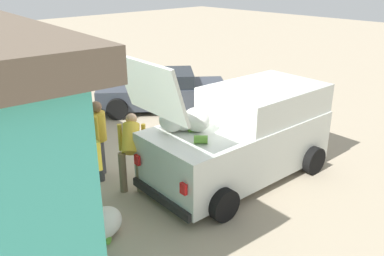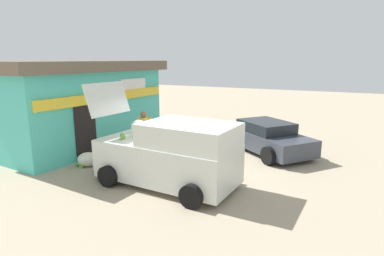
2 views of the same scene
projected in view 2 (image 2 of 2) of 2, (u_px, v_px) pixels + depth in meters
ground_plane at (178, 170)px, 10.54m from camera, size 60.00×60.00×0.00m
storefront_bar at (78, 103)px, 13.16m from camera, size 7.36×4.63×3.51m
delivery_van at (171, 154)px, 9.09m from camera, size 2.36×4.48×2.88m
parked_sedan at (265, 137)px, 12.53m from camera, size 3.84×4.23×1.22m
vendor_standing at (144, 130)px, 11.82m from camera, size 0.48×0.48×1.72m
customer_bending at (136, 138)px, 11.02m from camera, size 0.71×0.70×1.51m
unloaded_banana_pile at (88, 160)px, 10.87m from camera, size 0.90×0.91×0.48m
paint_bucket at (153, 136)px, 14.36m from camera, size 0.26×0.26×0.36m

